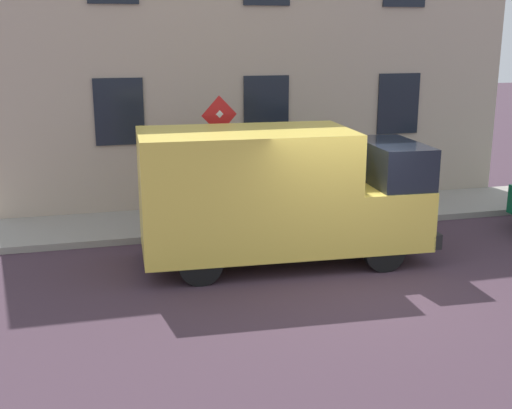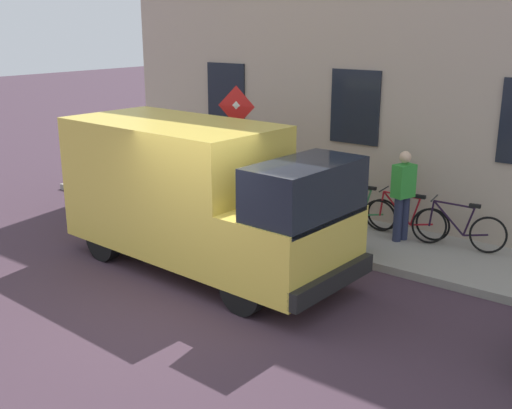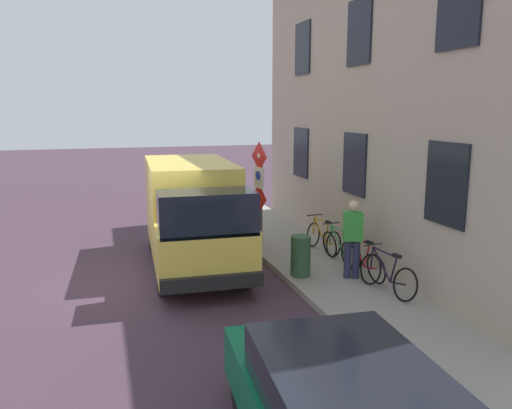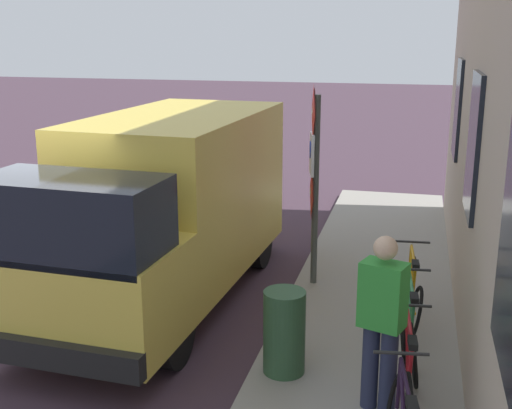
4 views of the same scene
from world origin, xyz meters
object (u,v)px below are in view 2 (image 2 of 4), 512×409
sign_post_stacked (237,144)px  pedestrian (403,193)px  delivery_van (199,194)px  bicycle_black (458,228)px  bicycle_orange (315,200)px  litter_bin (353,226)px  bicycle_red (405,218)px  bicycle_green (358,208)px

sign_post_stacked → pedestrian: sign_post_stacked is taller
delivery_van → bicycle_black: delivery_van is taller
bicycle_black → bicycle_orange: (0.00, 3.07, 0.00)m
delivery_van → litter_bin: size_ratio=6.02×
bicycle_orange → litter_bin: litter_bin is taller
delivery_van → sign_post_stacked: bearing=113.1°
delivery_van → litter_bin: 2.86m
bicycle_black → pedestrian: 1.17m
delivery_van → litter_bin: (2.05, -1.86, -0.74)m
bicycle_red → sign_post_stacked: bearing=20.2°
bicycle_green → pedestrian: pedestrian is taller
sign_post_stacked → bicycle_green: bearing=-54.5°
bicycle_green → delivery_van: bearing=63.8°
bicycle_green → bicycle_red: bearing=175.0°
bicycle_black → litter_bin: (-1.27, 1.47, 0.08)m
bicycle_orange → litter_bin: size_ratio=1.91×
delivery_van → pedestrian: bearing=55.3°
sign_post_stacked → litter_bin: sign_post_stacked is taller
delivery_van → bicycle_red: delivery_van is taller
bicycle_black → bicycle_red: (0.00, 1.02, 0.00)m
delivery_van → litter_bin: delivery_van is taller
bicycle_green → sign_post_stacked: bearing=30.5°
delivery_van → bicycle_green: size_ratio=3.16×
litter_bin → bicycle_black: bearing=-49.3°
bicycle_green → bicycle_black: bearing=175.0°
bicycle_black → litter_bin: 1.95m
bicycle_black → bicycle_red: same height
sign_post_stacked → bicycle_black: 4.47m
delivery_van → bicycle_orange: bearing=88.2°
bicycle_red → bicycle_orange: 2.05m
bicycle_black → bicycle_red: size_ratio=1.00×
sign_post_stacked → bicycle_red: (1.42, -3.01, -1.31)m
bicycle_orange → pedestrian: pedestrian is taller
bicycle_black → bicycle_orange: bearing=-8.3°
bicycle_green → bicycle_orange: (0.00, 1.02, 0.00)m
sign_post_stacked → pedestrian: (1.15, -3.04, -0.75)m
pedestrian → sign_post_stacked: bearing=39.8°
bicycle_black → bicycle_green: (0.00, 2.05, 0.00)m
bicycle_red → bicycle_green: size_ratio=1.00×
sign_post_stacked → bicycle_green: sign_post_stacked is taller
bicycle_green → pedestrian: (-0.26, -1.05, 0.56)m
bicycle_black → bicycle_green: size_ratio=1.00×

